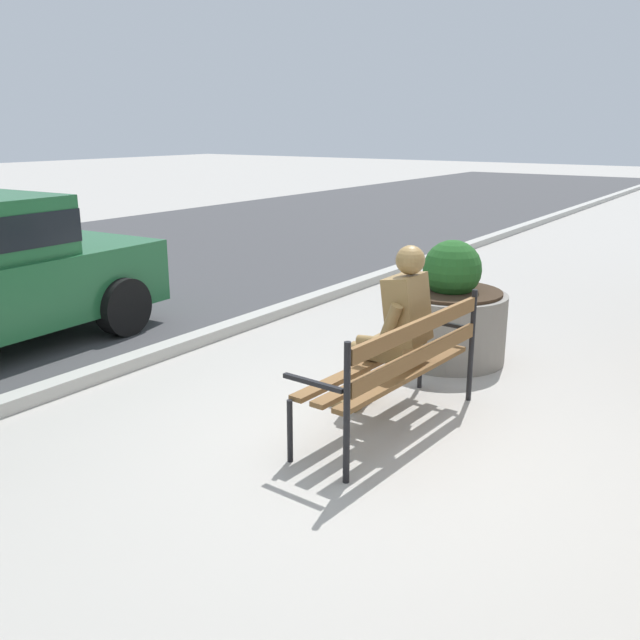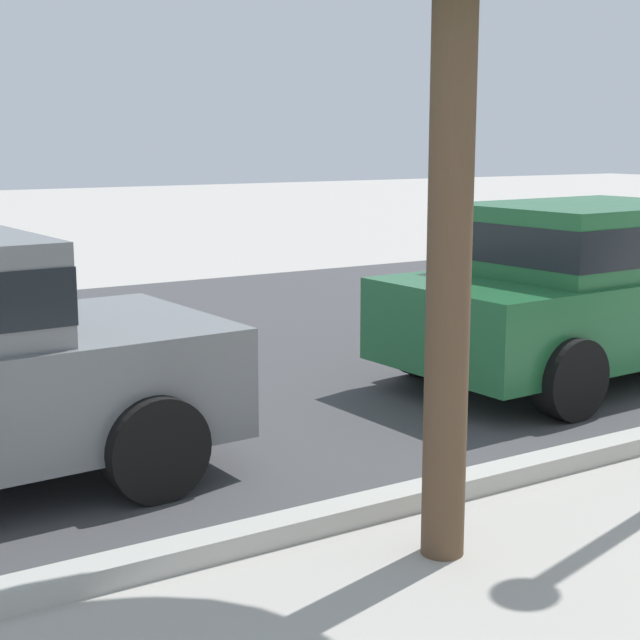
# 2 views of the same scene
# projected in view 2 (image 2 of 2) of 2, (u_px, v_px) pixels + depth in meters

# --- Properties ---
(street_surface) EXTENTS (60.00, 9.00, 0.01)m
(street_surface) POSITION_uv_depth(u_px,v_px,m) (442.00, 318.00, 11.59)
(street_surface) COLOR #424244
(street_surface) RESTS_ON ground
(parked_car_green) EXTENTS (4.18, 2.08, 1.56)m
(parked_car_green) POSITION_uv_depth(u_px,v_px,m) (595.00, 284.00, 8.67)
(parked_car_green) COLOR #236638
(parked_car_green) RESTS_ON ground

